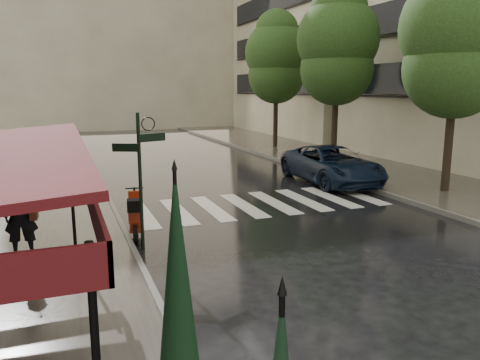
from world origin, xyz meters
TOP-DOWN VIEW (x-y plane):
  - ground at (0.00, 0.00)m, footprint 120.00×120.00m
  - sidewalk_near at (-4.50, 12.00)m, footprint 6.00×60.00m
  - sidewalk_far at (10.25, 12.00)m, footprint 5.50×60.00m
  - curb_near at (-1.45, 12.00)m, footprint 0.12×60.00m
  - curb_far at (7.45, 12.00)m, footprint 0.12×60.00m
  - crosswalk at (2.98, 6.00)m, footprint 7.85×3.20m
  - signpost at (-1.19, 3.00)m, footprint 1.17×0.29m
  - haussmann_far at (16.50, 26.00)m, footprint 8.00×16.00m
  - backdrop_building at (3.00, 38.00)m, footprint 22.00×6.00m
  - tree_near at (9.60, 5.00)m, footprint 3.80×3.80m
  - tree_mid at (9.50, 12.00)m, footprint 3.80×3.80m
  - tree_far at (9.70, 19.00)m, footprint 3.80×3.80m
  - pedestrian_with_umbrella at (-3.66, 3.11)m, footprint 1.15×1.17m
  - scooter at (-1.21, 3.96)m, footprint 0.59×1.70m
  - parked_car at (7.00, 8.18)m, footprint 2.51×5.17m
  - parasol_front at (-1.69, -2.48)m, footprint 0.48×0.48m

SIDE VIEW (x-z plane):
  - ground at x=0.00m, z-range 0.00..0.00m
  - crosswalk at x=2.98m, z-range 0.00..0.01m
  - sidewalk_near at x=-4.50m, z-range 0.00..0.12m
  - sidewalk_far at x=10.25m, z-range 0.00..0.12m
  - curb_near at x=-1.45m, z-range -0.01..0.15m
  - curb_far at x=7.45m, z-range -0.01..0.15m
  - scooter at x=-1.21m, z-range -0.04..1.08m
  - parked_car at x=7.00m, z-range 0.00..1.42m
  - parasol_front at x=-1.69m, z-range 0.22..2.92m
  - pedestrian_with_umbrella at x=-3.66m, z-range 0.54..3.08m
  - signpost at x=-1.19m, z-range 0.28..3.38m
  - tree_near at x=9.60m, z-range 1.33..9.31m
  - tree_far at x=9.70m, z-range 1.37..9.54m
  - tree_mid at x=9.50m, z-range 1.42..9.76m
  - haussmann_far at x=16.50m, z-range 0.00..18.50m
  - backdrop_building at x=3.00m, z-range 0.00..20.00m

